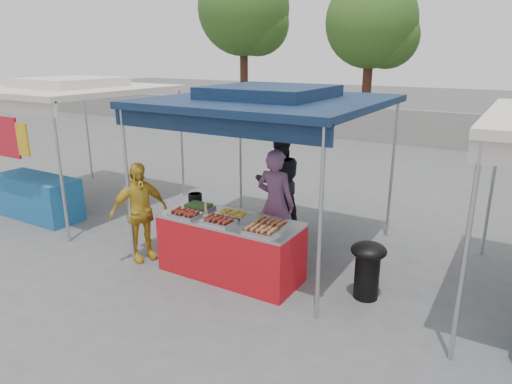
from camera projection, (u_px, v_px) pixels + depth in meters
The scene contains 22 objects.
ground_plane at pixel (235, 272), 6.59m from camera, with size 80.00×80.00×0.00m, color #535355.
back_wall at pixel (414, 128), 15.44m from camera, with size 40.00×0.25×1.20m, color slate.
main_canopy at pixel (269, 100), 6.70m from camera, with size 3.20×3.20×2.57m.
neighbor_stall_left at pixel (56, 130), 8.81m from camera, with size 3.20×3.20×2.57m.
tree_0 at pixel (247, 13), 19.87m from camera, with size 4.01×4.01×6.89m.
tree_1 at pixel (375, 26), 16.93m from camera, with size 3.47×3.40×5.84m.
vendor_table at pixel (230, 247), 6.39m from camera, with size 2.00×0.80×0.85m.
food_tray_fl at pixel (185, 214), 6.35m from camera, with size 0.42×0.30×0.07m.
food_tray_fm at pixel (218, 221), 6.08m from camera, with size 0.42×0.30×0.07m.
food_tray_fr at pixel (261, 231), 5.74m from camera, with size 0.42×0.30×0.07m.
food_tray_bl at pixel (199, 207), 6.65m from camera, with size 0.42×0.30×0.07m.
food_tray_bm at pixel (233, 214), 6.35m from camera, with size 0.42×0.30×0.07m.
food_tray_br at pixel (271, 223), 5.99m from camera, with size 0.42×0.30×0.07m.
cooking_pot at pixel (195, 198), 6.98m from camera, with size 0.21×0.21×0.12m, color black.
skewer_cup at pixel (206, 219), 6.12m from camera, with size 0.08×0.08×0.10m, color #ADAEB4.
wok_burner at pixel (368, 265), 5.78m from camera, with size 0.45×0.45×0.76m.
crate_left at pixel (239, 241), 7.28m from camera, with size 0.51×0.36×0.31m, color #123B96.
crate_right at pixel (273, 253), 6.87m from camera, with size 0.49×0.34×0.30m, color #123B96.
crate_stacked at pixel (274, 235), 6.79m from camera, with size 0.47×0.33×0.28m, color #123B96.
vendor_woman at pixel (275, 204), 6.91m from camera, with size 0.61×0.40×1.69m, color #7F5078.
helper_man at pixel (279, 182), 8.02m from camera, with size 0.84×0.65×1.73m, color black.
customer_person at pixel (139, 212), 6.80m from camera, with size 0.89×0.37×1.52m, color gold.
Camera 1 is at (3.34, -4.96, 3.03)m, focal length 32.00 mm.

